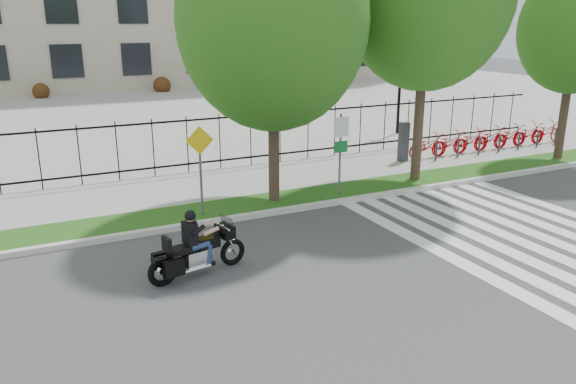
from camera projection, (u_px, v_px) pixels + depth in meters
name	position (u px, v px, depth m)	size (l,w,h in m)	color
ground	(360.00, 267.00, 12.61)	(120.00, 120.00, 0.00)	#3E3E41
curb	(281.00, 211.00, 16.10)	(60.00, 0.20, 0.15)	beige
grass_verge	(269.00, 203.00, 16.83)	(60.00, 1.50, 0.15)	#144912
sidewalk	(238.00, 182.00, 18.97)	(60.00, 3.50, 0.15)	gray
plaza	(133.00, 111.00, 34.03)	(80.00, 34.00, 0.10)	gray
crosswalk_stripes	(515.00, 233.00, 14.65)	(5.70, 8.00, 0.01)	silver
iron_fence	(220.00, 141.00, 20.16)	(30.00, 0.06, 2.00)	black
lamp_post_right	(401.00, 68.00, 26.20)	(1.06, 0.70, 4.25)	black
street_tree_1	(273.00, 20.00, 15.37)	(5.34, 5.34, 8.25)	#3C2920
street_tree_3	(576.00, 30.00, 20.68)	(4.12, 4.12, 7.23)	#3C2920
bike_share_station	(489.00, 138.00, 23.29)	(8.88, 0.86, 1.50)	#2D2D33
sign_pole_regulatory	(341.00, 144.00, 16.97)	(0.50, 0.09, 2.50)	#59595B
sign_pole_warning	(200.00, 159.00, 15.10)	(0.78, 0.09, 2.49)	#59595B
motorcycle_rider	(197.00, 249.00, 12.06)	(2.33, 0.92, 1.82)	black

